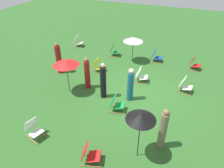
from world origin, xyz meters
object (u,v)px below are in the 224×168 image
Objects in this scene: person_4 at (163,130)px; person_3 at (59,59)px; deckchair_9 at (195,63)px; deckchair_10 at (34,129)px; person_0 at (87,74)px; deckchair_3 at (156,56)px; deckchair_7 at (114,51)px; deckchair_6 at (116,103)px; umbrella_0 at (133,39)px; deckchair_5 at (185,85)px; deckchair_0 at (98,66)px; umbrella_2 at (141,117)px; deckchair_8 at (141,76)px; deckchair_4 at (90,154)px; umbrella_1 at (66,63)px; person_1 at (103,81)px; deckchair_1 at (78,42)px; person_2 at (130,85)px.

person_3 is at bearing 7.03° from person_4.
person_4 is at bearing -170.96° from deckchair_9.
person_0 is (3.80, -0.33, 0.45)m from deckchair_10.
person_4 is (-2.47, -4.28, 0.03)m from person_0.
deckchair_3 is 2.81m from deckchair_7.
deckchair_6 is 3.55m from deckchair_10.
person_4 reaches higher than umbrella_0.
deckchair_5 and deckchair_9 have the same top height.
deckchair_0 is 2.29m from person_3.
umbrella_2 is at bearing -175.48° from deckchair_9.
person_4 is (-6.58, -4.44, 0.47)m from deckchair_7.
deckchair_8 is 0.43× the size of umbrella_2.
deckchair_7 is 7.92m from deckchair_10.
deckchair_4 is 4.58m from person_0.
deckchair_4 is at bearing -139.08° from umbrella_1.
deckchair_10 is (0.21, 2.50, 0.00)m from deckchair_4.
umbrella_2 is at bearing -32.69° from person_1.
deckchair_0 is 1.00× the size of deckchair_3.
umbrella_1 is at bearing -157.22° from person_1.
umbrella_1 is at bearing 23.59° from deckchair_10.
deckchair_8 is (2.75, -0.37, 0.00)m from deckchair_6.
deckchair_6 is 4.73m from person_3.
deckchair_6 is 1.01× the size of deckchair_8.
deckchair_3 is at bearing -3.39° from deckchair_10.
person_4 is at bearing -154.82° from deckchair_7.
deckchair_9 is at bearing -83.12° from umbrella_0.
person_1 reaches higher than deckchair_10.
umbrella_0 is 7.33m from umbrella_2.
deckchair_3 is 1.90m from umbrella_0.
deckchair_3 and deckchair_4 have the same top height.
deckchair_7 is (-0.46, -3.09, 0.00)m from deckchair_1.
person_4 is at bearing -170.91° from deckchair_3.
deckchair_5 is 0.49× the size of person_0.
deckchair_0 and deckchair_9 have the same top height.
deckchair_7 is (8.12, 2.33, 0.00)m from deckchair_4.
person_2 is at bearing -158.45° from deckchair_7.
umbrella_2 is at bearing -154.20° from deckchair_6.
person_0 is (-1.52, 4.71, 0.45)m from deckchair_5.
deckchair_7 is at bearing -1.18° from deckchair_0.
person_0 is at bearing 113.68° from deckchair_8.
umbrella_0 is at bearing -106.20° from deckchair_1.
deckchair_0 and deckchair_6 have the same top height.
deckchair_5 is at bearing -148.17° from deckchair_3.
umbrella_2 is 1.14× the size of person_0.
deckchair_4 is 0.49× the size of person_4.
deckchair_4 is 8.69m from deckchair_9.
deckchair_3 is (-0.24, -5.90, 0.00)m from deckchair_1.
deckchair_7 is at bearing 70.05° from deckchair_5.
deckchair_3 and deckchair_10 have the same top height.
umbrella_2 is at bearing -144.27° from deckchair_1.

